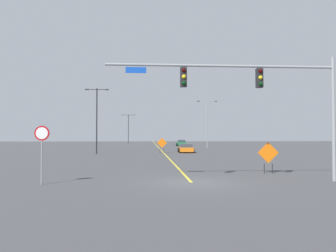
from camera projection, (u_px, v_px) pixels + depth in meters
name	position (u px, v px, depth m)	size (l,w,h in m)	color
ground	(191.00, 182.00, 17.19)	(209.07, 209.07, 0.00)	#444447
road_centre_stripe	(157.00, 146.00, 75.12)	(0.16, 116.15, 0.01)	yellow
traffic_signal_assembly	(259.00, 88.00, 17.56)	(12.64, 0.44, 6.88)	gray
stop_sign	(42.00, 143.00, 16.46)	(0.76, 0.07, 3.01)	gray
street_lamp_mid_left	(128.00, 126.00, 95.32)	(4.11, 0.24, 8.54)	black
street_lamp_mid_right	(97.00, 116.00, 42.49)	(3.11, 0.24, 8.69)	black
street_lamp_far_left	(207.00, 120.00, 61.15)	(3.80, 0.24, 9.08)	gray
construction_sign_left_shoulder	(268.00, 154.00, 21.21)	(1.40, 0.08, 2.06)	orange
construction_sign_median_far	(162.00, 144.00, 43.90)	(1.37, 0.05, 2.12)	orange
car_orange_distant	(186.00, 148.00, 46.36)	(2.30, 4.62, 1.24)	orange
car_green_approaching	(181.00, 143.00, 72.34)	(2.07, 4.07, 1.38)	#196B38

